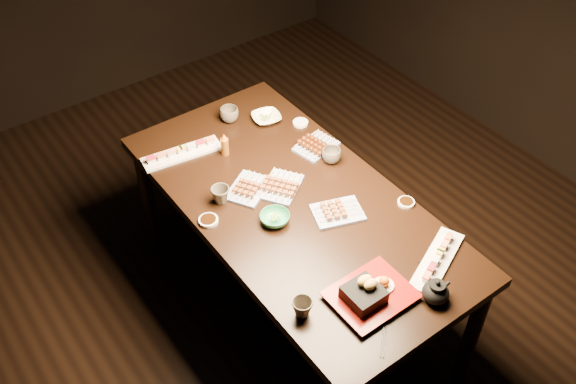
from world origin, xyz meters
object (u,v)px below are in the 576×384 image
object	(u,v)px
edamame_bowl_green	(275,218)
teacup_near_left	(302,308)
condiment_bottle	(225,144)
edamame_bowl_cream	(266,118)
teacup_far_left	(221,195)
yakitori_plate_right	(338,209)
teacup_mid_right	(331,155)
yakitori_plate_center	(281,184)
tempura_tray	(372,289)
teapot	(436,290)
sushi_platter_near	(438,258)
teacup_far_right	(229,115)
dining_table	(294,255)
sushi_platter_far	(181,151)
yakitori_plate_left	(248,186)

from	to	relation	value
edamame_bowl_green	teacup_near_left	distance (m)	0.52
edamame_bowl_green	condiment_bottle	size ratio (longest dim) A/B	1.08
edamame_bowl_green	teacup_near_left	xyz separation A→B (m)	(-0.20, -0.47, 0.02)
edamame_bowl_cream	teacup_far_left	xyz separation A→B (m)	(-0.52, -0.38, 0.02)
yakitori_plate_right	teacup_near_left	world-z (taller)	teacup_near_left
edamame_bowl_cream	teacup_far_left	distance (m)	0.65
teacup_mid_right	condiment_bottle	bearing A→B (deg)	137.65
edamame_bowl_cream	teacup_near_left	world-z (taller)	teacup_near_left
teacup_mid_right	edamame_bowl_cream	bearing A→B (deg)	98.51
yakitori_plate_center	teacup_far_left	distance (m)	0.29
yakitori_plate_right	tempura_tray	distance (m)	0.49
yakitori_plate_center	teapot	size ratio (longest dim) A/B	1.70
tempura_tray	teapot	world-z (taller)	tempura_tray
yakitori_plate_center	sushi_platter_near	bearing A→B (deg)	-104.69
yakitori_plate_right	teacup_far_right	distance (m)	0.88
edamame_bowl_green	condiment_bottle	world-z (taller)	condiment_bottle
dining_table	tempura_tray	distance (m)	0.77
tempura_tray	teacup_mid_right	distance (m)	0.85
sushi_platter_far	teapot	bearing A→B (deg)	112.91
sushi_platter_near	tempura_tray	world-z (taller)	tempura_tray
edamame_bowl_green	edamame_bowl_cream	xyz separation A→B (m)	(0.40, 0.64, -0.00)
tempura_tray	yakitori_plate_right	bearing A→B (deg)	66.13
teacup_near_left	tempura_tray	bearing A→B (deg)	-20.48
edamame_bowl_cream	condiment_bottle	xyz separation A→B (m)	(-0.32, -0.10, 0.04)
sushi_platter_near	condiment_bottle	bearing A→B (deg)	83.83
teacup_far_left	teacup_near_left	bearing A→B (deg)	-96.29
teacup_far_left	tempura_tray	bearing A→B (deg)	-77.19
sushi_platter_near	yakitori_plate_center	distance (m)	0.80
sushi_platter_near	condiment_bottle	distance (m)	1.18
tempura_tray	teacup_far_left	world-z (taller)	tempura_tray
teacup_near_left	edamame_bowl_cream	bearing A→B (deg)	61.53
sushi_platter_far	teacup_mid_right	xyz separation A→B (m)	(0.57, -0.48, 0.01)
yakitori_plate_center	teacup_far_left	size ratio (longest dim) A/B	2.53
yakitori_plate_right	teacup_far_left	size ratio (longest dim) A/B	2.57
condiment_bottle	edamame_bowl_cream	bearing A→B (deg)	17.94
edamame_bowl_cream	teapot	world-z (taller)	teapot
sushi_platter_far	yakitori_plate_center	size ratio (longest dim) A/B	1.84
yakitori_plate_left	tempura_tray	distance (m)	0.82
condiment_bottle	teacup_near_left	bearing A→B (deg)	-105.49
yakitori_plate_left	tempura_tray	bearing A→B (deg)	-117.72
sushi_platter_far	condiment_bottle	xyz separation A→B (m)	(0.18, -0.12, 0.04)
yakitori_plate_center	yakitori_plate_right	distance (m)	0.31
tempura_tray	teacup_near_left	world-z (taller)	tempura_tray
sushi_platter_far	yakitori_plate_right	bearing A→B (deg)	122.87
yakitori_plate_left	teacup_mid_right	distance (m)	0.45
dining_table	tempura_tray	world-z (taller)	tempura_tray
teacup_mid_right	teacup_far_left	distance (m)	0.60
tempura_tray	teacup_far_left	distance (m)	0.85
edamame_bowl_cream	condiment_bottle	bearing A→B (deg)	-162.06
teacup_far_left	sushi_platter_near	bearing A→B (deg)	-57.53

